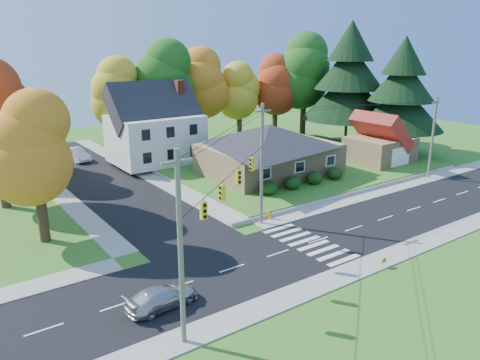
# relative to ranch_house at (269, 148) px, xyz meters

# --- Properties ---
(ground) EXTENTS (120.00, 120.00, 0.00)m
(ground) POSITION_rel_ranch_house_xyz_m (-8.00, -16.00, -3.27)
(ground) COLOR #3D7923
(road_main) EXTENTS (90.00, 8.00, 0.02)m
(road_main) POSITION_rel_ranch_house_xyz_m (-8.00, -16.00, -3.26)
(road_main) COLOR black
(road_main) RESTS_ON ground
(road_cross) EXTENTS (8.00, 44.00, 0.02)m
(road_cross) POSITION_rel_ranch_house_xyz_m (-16.00, 10.00, -3.25)
(road_cross) COLOR black
(road_cross) RESTS_ON ground
(sidewalk_north) EXTENTS (90.00, 2.00, 0.08)m
(sidewalk_north) POSITION_rel_ranch_house_xyz_m (-8.00, -11.00, -3.23)
(sidewalk_north) COLOR #9C9A90
(sidewalk_north) RESTS_ON ground
(sidewalk_south) EXTENTS (90.00, 2.00, 0.08)m
(sidewalk_south) POSITION_rel_ranch_house_xyz_m (-8.00, -21.00, -3.23)
(sidewalk_south) COLOR #9C9A90
(sidewalk_south) RESTS_ON ground
(lawn) EXTENTS (30.00, 30.00, 0.50)m
(lawn) POSITION_rel_ranch_house_xyz_m (5.00, 5.00, -3.02)
(lawn) COLOR #3D7923
(lawn) RESTS_ON ground
(ranch_house) EXTENTS (14.60, 10.60, 5.40)m
(ranch_house) POSITION_rel_ranch_house_xyz_m (0.00, 0.00, 0.00)
(ranch_house) COLOR tan
(ranch_house) RESTS_ON lawn
(colonial_house) EXTENTS (10.40, 8.40, 9.60)m
(colonial_house) POSITION_rel_ranch_house_xyz_m (-7.96, 12.00, 1.32)
(colonial_house) COLOR silver
(colonial_house) RESTS_ON lawn
(garage) EXTENTS (7.30, 6.30, 4.60)m
(garage) POSITION_rel_ranch_house_xyz_m (14.00, -4.01, -0.42)
(garage) COLOR tan
(garage) RESTS_ON lawn
(hedge_row) EXTENTS (10.70, 1.70, 1.27)m
(hedge_row) POSITION_rel_ranch_house_xyz_m (-0.50, -6.20, -2.13)
(hedge_row) COLOR #163A10
(hedge_row) RESTS_ON lawn
(traffic_infrastructure) EXTENTS (38.10, 10.66, 10.00)m
(traffic_infrastructure) POSITION_rel_ranch_house_xyz_m (-8.15, -14.65, 1.88)
(traffic_infrastructure) COLOR #666059
(traffic_infrastructure) RESTS_ON ground
(tree_lot_0) EXTENTS (6.72, 6.72, 12.51)m
(tree_lot_0) POSITION_rel_ranch_house_xyz_m (-10.00, 18.00, 5.04)
(tree_lot_0) COLOR #3F2A19
(tree_lot_0) RESTS_ON lawn
(tree_lot_1) EXTENTS (7.84, 7.84, 14.60)m
(tree_lot_1) POSITION_rel_ranch_house_xyz_m (-4.00, 17.00, 6.35)
(tree_lot_1) COLOR #3F2A19
(tree_lot_1) RESTS_ON lawn
(tree_lot_2) EXTENTS (7.28, 7.28, 13.56)m
(tree_lot_2) POSITION_rel_ranch_house_xyz_m (2.00, 18.00, 5.70)
(tree_lot_2) COLOR #3F2A19
(tree_lot_2) RESTS_ON lawn
(tree_lot_3) EXTENTS (6.16, 6.16, 11.47)m
(tree_lot_3) POSITION_rel_ranch_house_xyz_m (8.00, 17.00, 4.39)
(tree_lot_3) COLOR #3F2A19
(tree_lot_3) RESTS_ON lawn
(tree_lot_4) EXTENTS (6.72, 6.72, 12.51)m
(tree_lot_4) POSITION_rel_ranch_house_xyz_m (14.00, 16.00, 5.04)
(tree_lot_4) COLOR #3F2A19
(tree_lot_4) RESTS_ON lawn
(tree_lot_5) EXTENTS (8.40, 8.40, 15.64)m
(tree_lot_5) POSITION_rel_ranch_house_xyz_m (18.00, 14.00, 7.00)
(tree_lot_5) COLOR #3F2A19
(tree_lot_5) RESTS_ON lawn
(conifer_east_a) EXTENTS (12.80, 12.80, 16.96)m
(conifer_east_a) POSITION_rel_ranch_house_xyz_m (19.00, 6.00, 6.12)
(conifer_east_a) COLOR #3F2A19
(conifer_east_a) RESTS_ON lawn
(conifer_east_b) EXTENTS (11.20, 11.20, 14.84)m
(conifer_east_b) POSITION_rel_ranch_house_xyz_m (20.00, -2.00, 5.01)
(conifer_east_b) COLOR #3F2A19
(conifer_east_b) RESTS_ON lawn
(tree_west_0) EXTENTS (6.16, 6.16, 11.47)m
(tree_west_0) POSITION_rel_ranch_house_xyz_m (-25.00, -4.00, 3.89)
(tree_west_0) COLOR #3F2A19
(tree_west_0) RESTS_ON ground
(silver_sedan) EXTENTS (4.47, 2.19, 1.25)m
(silver_sedan) POSITION_rel_ranch_house_xyz_m (-21.91, -17.58, -2.62)
(silver_sedan) COLOR beige
(silver_sedan) RESTS_ON road_main
(white_car) EXTENTS (2.51, 5.17, 1.63)m
(white_car) POSITION_rel_ranch_house_xyz_m (-15.46, 19.73, -2.43)
(white_car) COLOR silver
(white_car) RESTS_ON road_cross
(fire_hydrant) EXTENTS (0.52, 0.41, 0.92)m
(fire_hydrant) POSITION_rel_ranch_house_xyz_m (-8.30, -10.42, -2.82)
(fire_hydrant) COLOR gold
(fire_hydrant) RESTS_ON ground
(yard_sign) EXTENTS (0.54, 0.09, 0.68)m
(yard_sign) POSITION_rel_ranch_house_xyz_m (-7.59, -21.74, -2.78)
(yard_sign) COLOR black
(yard_sign) RESTS_ON ground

